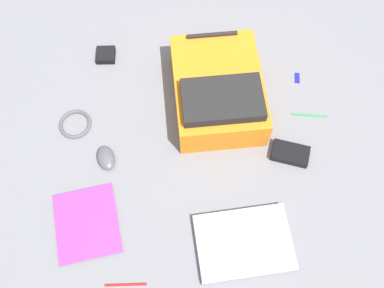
% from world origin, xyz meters
% --- Properties ---
extents(ground_plane, '(3.37, 3.37, 0.00)m').
position_xyz_m(ground_plane, '(0.00, 0.00, 0.00)').
color(ground_plane, slate).
extents(backpack, '(0.37, 0.46, 0.18)m').
position_xyz_m(backpack, '(0.09, 0.24, 0.08)').
color(backpack, orange).
rests_on(backpack, ground_plane).
extents(laptop, '(0.35, 0.27, 0.03)m').
position_xyz_m(laptop, '(0.16, -0.32, 0.02)').
color(laptop, '#929296').
rests_on(laptop, ground_plane).
extents(book_blue, '(0.26, 0.29, 0.01)m').
position_xyz_m(book_blue, '(-0.37, -0.25, 0.01)').
color(book_blue, silver).
rests_on(book_blue, ground_plane).
extents(computer_mouse, '(0.09, 0.12, 0.04)m').
position_xyz_m(computer_mouse, '(-0.33, -0.01, 0.02)').
color(computer_mouse, '#4C4C51').
rests_on(computer_mouse, ground_plane).
extents(cable_coil, '(0.12, 0.12, 0.01)m').
position_xyz_m(cable_coil, '(-0.46, 0.14, 0.01)').
color(cable_coil, '#4C4C51').
rests_on(cable_coil, ground_plane).
extents(power_brick, '(0.15, 0.11, 0.03)m').
position_xyz_m(power_brick, '(0.35, 0.01, 0.02)').
color(power_brick, black).
rests_on(power_brick, ground_plane).
extents(pen_black, '(0.13, 0.02, 0.01)m').
position_xyz_m(pen_black, '(0.44, 0.18, 0.00)').
color(pen_black, '#198C33').
rests_on(pen_black, ground_plane).
extents(pen_blue, '(0.14, 0.01, 0.01)m').
position_xyz_m(pen_blue, '(-0.23, -0.45, 0.00)').
color(pen_blue, red).
rests_on(pen_blue, ground_plane).
extents(earbud_pouch, '(0.08, 0.08, 0.03)m').
position_xyz_m(earbud_pouch, '(-0.37, 0.45, 0.01)').
color(earbud_pouch, black).
rests_on(earbud_pouch, ground_plane).
extents(usb_stick, '(0.02, 0.05, 0.01)m').
position_xyz_m(usb_stick, '(0.41, 0.35, 0.00)').
color(usb_stick, '#191999').
rests_on(usb_stick, ground_plane).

